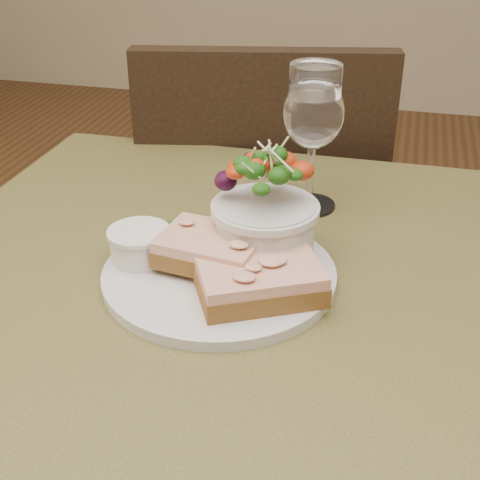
% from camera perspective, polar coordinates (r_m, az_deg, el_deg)
% --- Properties ---
extents(cafe_table, '(0.80, 0.80, 0.75)m').
position_cam_1_polar(cafe_table, '(0.77, 0.65, -10.74)').
color(cafe_table, '#443A1D').
rests_on(cafe_table, ground).
extents(chair_far, '(0.50, 0.50, 0.90)m').
position_cam_1_polar(chair_far, '(1.47, 1.76, -5.99)').
color(chair_far, black).
rests_on(chair_far, ground).
extents(dinner_plate, '(0.25, 0.25, 0.01)m').
position_cam_1_polar(dinner_plate, '(0.73, -1.78, -2.94)').
color(dinner_plate, silver).
rests_on(dinner_plate, cafe_table).
extents(sandwich_front, '(0.15, 0.14, 0.03)m').
position_cam_1_polar(sandwich_front, '(0.68, 1.61, -3.26)').
color(sandwich_front, '#522B16').
rests_on(sandwich_front, dinner_plate).
extents(sandwich_back, '(0.12, 0.10, 0.03)m').
position_cam_1_polar(sandwich_back, '(0.72, -2.49, -0.73)').
color(sandwich_back, '#522B16').
rests_on(sandwich_back, dinner_plate).
extents(ramekin, '(0.06, 0.06, 0.04)m').
position_cam_1_polar(ramekin, '(0.74, -8.57, -0.25)').
color(ramekin, silver).
rests_on(ramekin, dinner_plate).
extents(salad_bowl, '(0.11, 0.11, 0.13)m').
position_cam_1_polar(salad_bowl, '(0.73, 2.17, 2.94)').
color(salad_bowl, silver).
rests_on(salad_bowl, dinner_plate).
extents(garnish, '(0.05, 0.04, 0.02)m').
position_cam_1_polar(garnish, '(0.79, -6.07, 0.91)').
color(garnish, '#0F3509').
rests_on(garnish, dinner_plate).
extents(wine_glass, '(0.08, 0.08, 0.18)m').
position_cam_1_polar(wine_glass, '(0.85, 6.29, 10.38)').
color(wine_glass, white).
rests_on(wine_glass, cafe_table).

